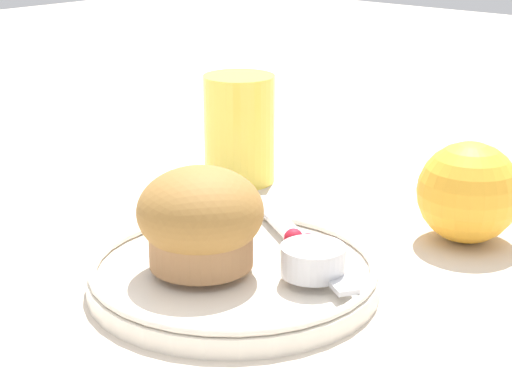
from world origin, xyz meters
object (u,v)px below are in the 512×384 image
(muffin, at_px, (200,220))
(orange_fruit, at_px, (468,192))
(butter_knife, at_px, (297,239))
(juice_glass, at_px, (239,129))

(muffin, xyz_separation_m, orange_fruit, (0.09, 0.21, -0.01))
(butter_knife, xyz_separation_m, orange_fruit, (0.07, 0.13, 0.02))
(muffin, distance_m, butter_knife, 0.09)
(orange_fruit, height_order, juice_glass, juice_glass)
(butter_knife, bearing_deg, orange_fruit, 92.29)
(muffin, bearing_deg, juice_glass, 126.77)
(muffin, relative_size, butter_knife, 0.50)
(butter_knife, bearing_deg, muffin, -76.92)
(orange_fruit, bearing_deg, butter_knife, -117.82)
(butter_knife, xyz_separation_m, juice_glass, (-0.17, 0.12, 0.03))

